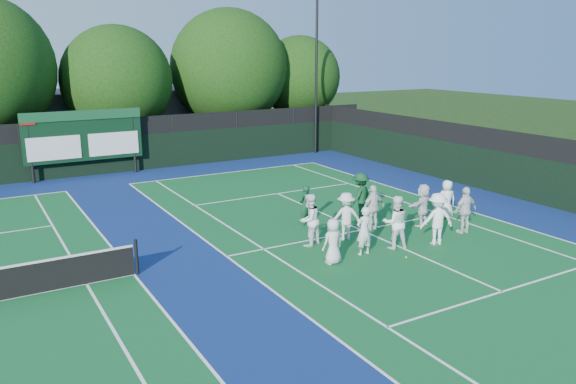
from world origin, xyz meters
TOP-DOWN VIEW (x-y plane):
  - ground at (0.00, 0.00)m, footprint 120.00×120.00m
  - court_apron at (-6.00, 1.00)m, footprint 34.00×32.00m
  - near_court at (0.00, 1.00)m, footprint 11.05×23.85m
  - back_fence at (-6.00, 16.00)m, footprint 34.00×0.08m
  - divider_fence_right at (9.00, 1.00)m, footprint 0.08×32.00m
  - scoreboard at (-7.01, 15.59)m, footprint 6.00×0.21m
  - clubhouse at (-2.00, 24.00)m, footprint 18.00×6.00m
  - light_pole_right at (7.50, 15.70)m, footprint 1.20×0.30m
  - tree_c at (-3.99, 19.58)m, footprint 6.52×6.52m
  - tree_d at (3.30, 19.58)m, footprint 7.62×7.62m
  - tree_e at (8.72, 19.58)m, footprint 5.71×5.71m
  - tennis_ball_0 at (-0.52, -2.06)m, footprint 0.07×0.07m
  - tennis_ball_1 at (0.49, 2.93)m, footprint 0.07×0.07m
  - tennis_ball_2 at (4.15, -0.33)m, footprint 0.07×0.07m
  - tennis_ball_4 at (-0.05, 4.14)m, footprint 0.07×0.07m
  - tennis_ball_5 at (0.85, -0.43)m, footprint 0.07×0.07m
  - player_front_0 at (-2.84, -1.23)m, footprint 0.75×0.52m
  - player_front_1 at (-1.50, -1.07)m, footprint 0.61×0.41m
  - player_front_2 at (-0.21, -1.11)m, footprint 1.09×0.98m
  - player_front_3 at (1.30, -1.51)m, footprint 1.32×0.99m
  - player_front_4 at (3.10, -1.13)m, footprint 1.03×0.45m
  - player_back_0 at (-2.56, 0.60)m, footprint 1.07×0.95m
  - player_back_1 at (-1.12, 0.46)m, footprint 1.26×0.98m
  - player_back_2 at (0.44, 0.88)m, footprint 1.02×0.46m
  - player_back_3 at (2.39, 0.33)m, footprint 1.59×0.95m
  - player_back_4 at (3.92, 0.60)m, footprint 0.88×0.72m
  - coach_left at (-1.46, 2.63)m, footprint 0.67×0.56m
  - coach_right at (0.88, 2.23)m, footprint 1.38×1.09m

SIDE VIEW (x-z plane):
  - ground at x=0.00m, z-range 0.00..0.00m
  - court_apron at x=-6.00m, z-range 0.00..0.01m
  - near_court at x=0.00m, z-range 0.01..0.01m
  - tennis_ball_0 at x=-0.52m, z-range 0.00..0.07m
  - tennis_ball_1 at x=0.49m, z-range 0.00..0.07m
  - tennis_ball_2 at x=4.15m, z-range 0.00..0.07m
  - tennis_ball_4 at x=-0.05m, z-range 0.00..0.07m
  - tennis_ball_5 at x=0.85m, z-range 0.00..0.07m
  - player_front_0 at x=-2.84m, z-range 0.00..1.47m
  - player_back_4 at x=3.92m, z-range 0.00..1.55m
  - coach_left at x=-1.46m, z-range 0.00..1.57m
  - player_front_1 at x=-1.50m, z-range 0.00..1.63m
  - player_back_3 at x=2.39m, z-range 0.00..1.63m
  - player_back_1 at x=-1.12m, z-range 0.00..1.71m
  - player_back_2 at x=0.44m, z-range 0.00..1.71m
  - player_front_4 at x=3.10m, z-range 0.00..1.74m
  - player_front_3 at x=1.30m, z-range 0.00..1.82m
  - player_back_0 at x=-2.56m, z-range 0.00..1.82m
  - player_front_2 at x=-0.21m, z-range 0.00..1.83m
  - coach_right at x=0.88m, z-range 0.00..1.88m
  - back_fence at x=-6.00m, z-range -0.14..2.86m
  - divider_fence_right at x=9.00m, z-range -0.14..2.86m
  - clubhouse at x=-2.00m, z-range 0.00..4.00m
  - scoreboard at x=-7.01m, z-range 0.42..3.97m
  - tree_e at x=8.72m, z-range 0.79..8.38m
  - tree_c at x=-3.99m, z-range 0.59..8.64m
  - tree_d at x=3.30m, z-range 0.61..9.85m
  - light_pole_right at x=7.50m, z-range 1.24..11.36m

